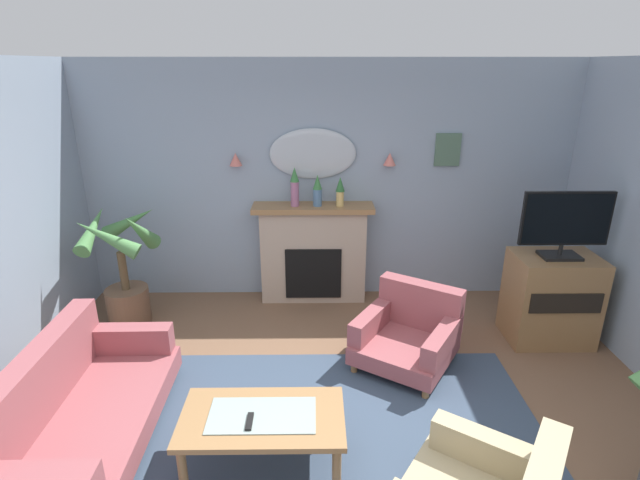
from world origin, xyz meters
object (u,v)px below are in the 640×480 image
object	(u,v)px
wall_sconce_left	(236,159)
tv_flatscreen	(566,223)
mantel_vase_right	(340,190)
potted_plant_corner_palm	(123,270)
coffee_table	(262,422)
tv_remote	(250,422)
mantel_vase_left	(295,186)
armchair_beside_couch	(409,332)
framed_picture	(448,150)
fireplace	(313,254)
floral_couch	(76,407)
mantel_vase_centre	(317,190)
wall_mirror	(313,154)
wall_sconce_right	(390,159)
tv_cabinet	(551,298)

from	to	relation	value
wall_sconce_left	tv_flatscreen	bearing A→B (deg)	-17.73
mantel_vase_right	potted_plant_corner_palm	xyz separation A→B (m)	(-2.30, -0.50, -0.73)
coffee_table	tv_remote	xyz separation A→B (m)	(-0.07, -0.07, 0.07)
mantel_vase_left	mantel_vase_right	world-z (taller)	mantel_vase_left
wall_sconce_left	armchair_beside_couch	size ratio (longest dim) A/B	0.12
potted_plant_corner_palm	mantel_vase_right	bearing A→B (deg)	12.39
wall_sconce_left	coffee_table	size ratio (longest dim) A/B	0.13
wall_sconce_left	framed_picture	xyz separation A→B (m)	(2.35, 0.06, 0.09)
mantel_vase_right	armchair_beside_couch	size ratio (longest dim) A/B	0.29
fireplace	mantel_vase_left	distance (m)	0.84
framed_picture	floral_couch	world-z (taller)	framed_picture
mantel_vase_left	mantel_vase_right	size ratio (longest dim) A/B	1.33
mantel_vase_left	framed_picture	distance (m)	1.75
mantel_vase_right	tv_flatscreen	distance (m)	2.26
potted_plant_corner_palm	fireplace	bearing A→B (deg)	14.95
mantel_vase_left	mantel_vase_centre	size ratio (longest dim) A/B	1.24
fireplace	framed_picture	world-z (taller)	framed_picture
coffee_table	armchair_beside_couch	distance (m)	1.78
wall_mirror	tv_remote	size ratio (longest dim) A/B	6.00
tv_remote	mantel_vase_left	bearing A→B (deg)	85.35
mantel_vase_centre	wall_mirror	xyz separation A→B (m)	(-0.05, 0.17, 0.37)
tv_remote	wall_mirror	bearing A→B (deg)	81.59
coffee_table	tv_remote	size ratio (longest dim) A/B	6.88
wall_mirror	floral_couch	distance (m)	3.31
framed_picture	floral_couch	distance (m)	4.30
mantel_vase_left	tv_flatscreen	size ratio (longest dim) A/B	0.52
wall_sconce_right	tv_flatscreen	size ratio (longest dim) A/B	0.17
tv_remote	floral_couch	distance (m)	1.34
tv_remote	tv_flatscreen	xyz separation A→B (m)	(2.78, 1.71, 0.79)
mantel_vase_centre	mantel_vase_right	world-z (taller)	mantel_vase_centre
coffee_table	tv_remote	bearing A→B (deg)	-135.78
fireplace	tv_remote	world-z (taller)	fireplace
wall_sconce_right	framed_picture	bearing A→B (deg)	5.27
wall_sconce_right	coffee_table	xyz separation A→B (m)	(-1.19, -2.67, -1.28)
armchair_beside_couch	tv_cabinet	world-z (taller)	tv_cabinet
fireplace	wall_sconce_right	world-z (taller)	wall_sconce_right
mantel_vase_right	wall_sconce_right	size ratio (longest dim) A/B	2.33
mantel_vase_left	tv_cabinet	bearing A→B (deg)	-19.08
mantel_vase_left	potted_plant_corner_palm	xyz separation A→B (m)	(-1.80, -0.50, -0.78)
fireplace	wall_mirror	bearing A→B (deg)	90.00
fireplace	tv_cabinet	distance (m)	2.54
tv_cabinet	tv_flatscreen	size ratio (longest dim) A/B	1.07
tv_remote	tv_cabinet	size ratio (longest dim) A/B	0.18
tv_cabinet	armchair_beside_couch	bearing A→B (deg)	-165.28
armchair_beside_couch	tv_flatscreen	xyz separation A→B (m)	(1.48, 0.37, 0.94)
tv_remote	wall_sconce_left	bearing A→B (deg)	99.04
coffee_table	tv_remote	world-z (taller)	tv_remote
coffee_table	floral_couch	distance (m)	1.40
floral_couch	tv_cabinet	world-z (taller)	tv_cabinet
tv_cabinet	floral_couch	bearing A→B (deg)	-160.93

